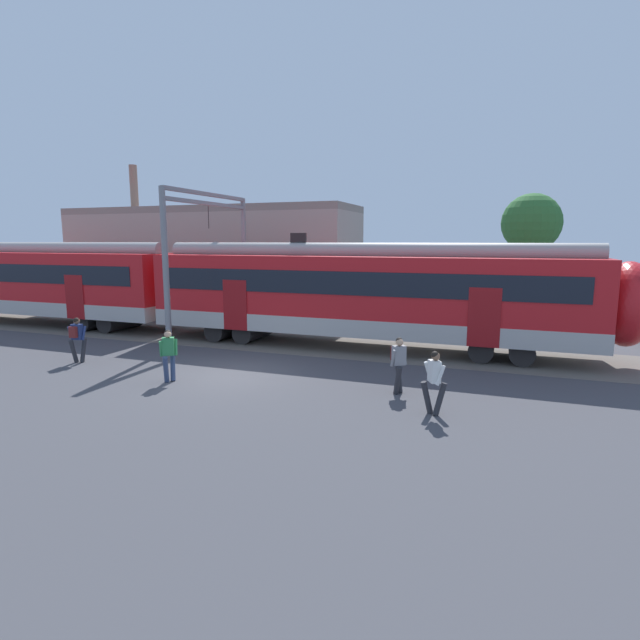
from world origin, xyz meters
TOP-DOWN VIEW (x-y plane):
  - ground_plane at (0.00, 0.00)m, footprint 160.00×160.00m
  - track_bed at (-8.12, 5.65)m, footprint 80.00×4.40m
  - commuter_train at (-5.63, 5.64)m, footprint 38.05×3.07m
  - pedestrian_navy at (-6.04, -0.38)m, footprint 0.53×0.65m
  - pedestrian_green at (-1.35, -1.31)m, footprint 0.50×0.71m
  - pedestrian_grey at (5.66, -0.01)m, footprint 0.51×0.70m
  - pedestrian_white at (6.88, -1.49)m, footprint 0.71×0.51m
  - catenary_gantry at (-4.18, 5.65)m, footprint 0.24×6.64m
  - background_building at (-8.83, 12.89)m, footprint 18.32×5.00m
  - street_tree_right at (9.80, 19.08)m, footprint 3.51×3.51m

SIDE VIEW (x-z plane):
  - ground_plane at x=0.00m, z-range 0.00..0.00m
  - track_bed at x=-8.12m, z-range 0.00..0.01m
  - pedestrian_green at x=-1.35m, z-range 0.13..1.80m
  - pedestrian_white at x=6.88m, z-range 0.13..1.80m
  - pedestrian_navy at x=-6.04m, z-range 0.16..1.82m
  - pedestrian_grey at x=5.66m, z-range 0.16..1.82m
  - commuter_train at x=-5.63m, z-range -0.11..4.62m
  - background_building at x=-8.83m, z-range -1.39..7.81m
  - catenary_gantry at x=-4.18m, z-range 1.05..7.58m
  - street_tree_right at x=9.80m, z-range 1.82..9.04m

